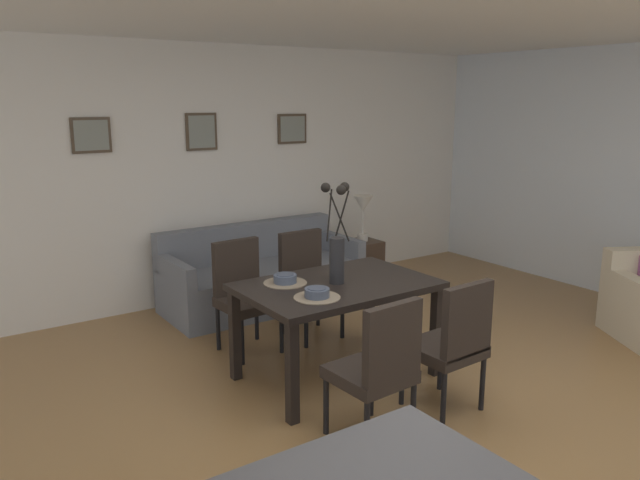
{
  "coord_description": "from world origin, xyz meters",
  "views": [
    {
      "loc": [
        -2.59,
        -2.66,
        2.06
      ],
      "look_at": [
        0.07,
        1.2,
        1.0
      ],
      "focal_mm": 34.97,
      "sensor_mm": 36.0,
      "label": 1
    }
  ],
  "objects_px": {
    "centerpiece_vase": "(337,245)",
    "side_table": "(362,264)",
    "framed_picture_center": "(201,132)",
    "sofa": "(261,278)",
    "framed_picture_right": "(292,129)",
    "bowl_near_left": "(317,292)",
    "dining_table": "(336,294)",
    "bowl_near_right": "(285,278)",
    "framed_picture_left": "(91,135)",
    "dining_chair_far_left": "(453,340)",
    "dining_chair_near_right": "(244,290)",
    "dining_chair_far_right": "(307,279)",
    "table_lamp": "(363,208)",
    "dining_chair_near_left": "(379,364)"
  },
  "relations": [
    {
      "from": "dining_chair_near_right",
      "to": "dining_chair_far_left",
      "type": "height_order",
      "value": "same"
    },
    {
      "from": "dining_table",
      "to": "centerpiece_vase",
      "type": "xyz_separation_m",
      "value": [
        0.0,
        0.0,
        0.37
      ]
    },
    {
      "from": "sofa",
      "to": "framed_picture_right",
      "type": "xyz_separation_m",
      "value": [
        0.7,
        0.48,
        1.46
      ]
    },
    {
      "from": "centerpiece_vase",
      "to": "table_lamp",
      "type": "height_order",
      "value": "centerpiece_vase"
    },
    {
      "from": "bowl_near_left",
      "to": "framed_picture_right",
      "type": "xyz_separation_m",
      "value": [
        1.38,
        2.5,
        0.96
      ]
    },
    {
      "from": "dining_chair_near_right",
      "to": "table_lamp",
      "type": "relative_size",
      "value": 1.8
    },
    {
      "from": "dining_chair_far_left",
      "to": "framed_picture_center",
      "type": "relative_size",
      "value": 2.5
    },
    {
      "from": "centerpiece_vase",
      "to": "framed_picture_center",
      "type": "relative_size",
      "value": 1.99
    },
    {
      "from": "bowl_near_right",
      "to": "dining_chair_near_left",
      "type": "bearing_deg",
      "value": -91.07
    },
    {
      "from": "bowl_near_right",
      "to": "dining_chair_far_right",
      "type": "bearing_deg",
      "value": 46.36
    },
    {
      "from": "dining_chair_near_right",
      "to": "bowl_near_right",
      "type": "relative_size",
      "value": 5.41
    },
    {
      "from": "side_table",
      "to": "bowl_near_left",
      "type": "bearing_deg",
      "value": -134.99
    },
    {
      "from": "framed_picture_right",
      "to": "dining_chair_near_left",
      "type": "bearing_deg",
      "value": -113.76
    },
    {
      "from": "centerpiece_vase",
      "to": "framed_picture_left",
      "type": "height_order",
      "value": "framed_picture_left"
    },
    {
      "from": "dining_chair_near_right",
      "to": "sofa",
      "type": "bearing_deg",
      "value": 53.92
    },
    {
      "from": "centerpiece_vase",
      "to": "dining_table",
      "type": "bearing_deg",
      "value": -124.65
    },
    {
      "from": "side_table",
      "to": "framed_picture_right",
      "type": "xyz_separation_m",
      "value": [
        -0.55,
        0.57,
        1.48
      ]
    },
    {
      "from": "dining_table",
      "to": "dining_chair_near_right",
      "type": "distance_m",
      "value": 0.94
    },
    {
      "from": "framed_picture_left",
      "to": "centerpiece_vase",
      "type": "bearing_deg",
      "value": -65.02
    },
    {
      "from": "dining_chair_far_right",
      "to": "bowl_near_right",
      "type": "distance_m",
      "value": 0.95
    },
    {
      "from": "dining_chair_near_right",
      "to": "side_table",
      "type": "distance_m",
      "value": 2.12
    },
    {
      "from": "bowl_near_left",
      "to": "side_table",
      "type": "distance_m",
      "value": 2.78
    },
    {
      "from": "bowl_near_right",
      "to": "framed_picture_left",
      "type": "bearing_deg",
      "value": 109.82
    },
    {
      "from": "dining_table",
      "to": "dining_chair_far_right",
      "type": "bearing_deg",
      "value": 70.07
    },
    {
      "from": "table_lamp",
      "to": "framed_picture_center",
      "type": "bearing_deg",
      "value": 160.63
    },
    {
      "from": "bowl_near_left",
      "to": "dining_chair_far_left",
      "type": "bearing_deg",
      "value": -46.67
    },
    {
      "from": "side_table",
      "to": "framed_picture_right",
      "type": "relative_size",
      "value": 1.46
    },
    {
      "from": "dining_chair_far_left",
      "to": "bowl_near_left",
      "type": "distance_m",
      "value": 0.95
    },
    {
      "from": "dining_chair_near_left",
      "to": "table_lamp",
      "type": "bearing_deg",
      "value": 53.28
    },
    {
      "from": "dining_chair_far_right",
      "to": "sofa",
      "type": "distance_m",
      "value": 0.98
    },
    {
      "from": "dining_chair_far_left",
      "to": "bowl_near_right",
      "type": "height_order",
      "value": "dining_chair_far_left"
    },
    {
      "from": "bowl_near_right",
      "to": "table_lamp",
      "type": "xyz_separation_m",
      "value": [
        1.93,
        1.52,
        0.11
      ]
    },
    {
      "from": "bowl_near_right",
      "to": "framed_picture_left",
      "type": "relative_size",
      "value": 0.48
    },
    {
      "from": "dining_table",
      "to": "side_table",
      "type": "relative_size",
      "value": 2.69
    },
    {
      "from": "dining_chair_near_right",
      "to": "framed_picture_center",
      "type": "height_order",
      "value": "framed_picture_center"
    },
    {
      "from": "dining_table",
      "to": "framed_picture_center",
      "type": "relative_size",
      "value": 3.8
    },
    {
      "from": "dining_chair_far_right",
      "to": "dining_chair_near_right",
      "type": "bearing_deg",
      "value": 179.09
    },
    {
      "from": "framed_picture_left",
      "to": "sofa",
      "type": "bearing_deg",
      "value": -18.51
    },
    {
      "from": "dining_chair_near_left",
      "to": "framed_picture_center",
      "type": "distance_m",
      "value": 3.43
    },
    {
      "from": "dining_chair_near_right",
      "to": "bowl_near_right",
      "type": "xyz_separation_m",
      "value": [
        -0.0,
        -0.67,
        0.27
      ]
    },
    {
      "from": "centerpiece_vase",
      "to": "side_table",
      "type": "height_order",
      "value": "centerpiece_vase"
    },
    {
      "from": "dining_chair_far_right",
      "to": "side_table",
      "type": "bearing_deg",
      "value": 33.42
    },
    {
      "from": "dining_chair_far_left",
      "to": "framed_picture_right",
      "type": "distance_m",
      "value": 3.48
    },
    {
      "from": "dining_chair_near_left",
      "to": "table_lamp",
      "type": "height_order",
      "value": "table_lamp"
    },
    {
      "from": "side_table",
      "to": "table_lamp",
      "type": "height_order",
      "value": "table_lamp"
    },
    {
      "from": "dining_table",
      "to": "dining_chair_near_right",
      "type": "xyz_separation_m",
      "value": [
        -0.31,
        0.88,
        -0.14
      ]
    },
    {
      "from": "table_lamp",
      "to": "side_table",
      "type": "bearing_deg",
      "value": -90.0
    },
    {
      "from": "dining_chair_far_right",
      "to": "side_table",
      "type": "distance_m",
      "value": 1.58
    },
    {
      "from": "side_table",
      "to": "framed_picture_left",
      "type": "bearing_deg",
      "value": 168.04
    },
    {
      "from": "centerpiece_vase",
      "to": "framed_picture_left",
      "type": "relative_size",
      "value": 2.09
    }
  ]
}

